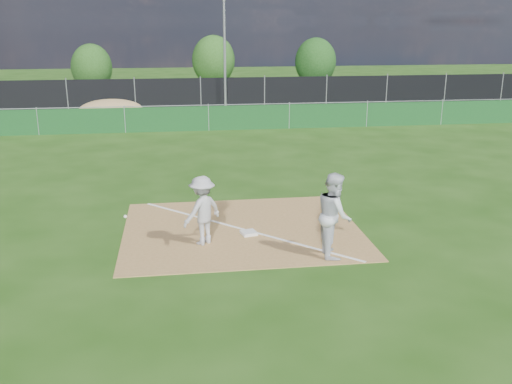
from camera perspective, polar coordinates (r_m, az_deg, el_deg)
The scene contains 17 objects.
ground at distance 23.29m, azimuth -3.99°, elevation 3.92°, with size 90.00×90.00×0.00m, color #1D440E.
infield_dirt at distance 14.68m, azimuth -1.42°, elevation -3.76°, with size 6.00×5.00×0.02m, color olive.
foul_line at distance 14.67m, azimuth -1.42°, elevation -3.71°, with size 0.08×7.00×0.01m, color white.
green_fence at distance 28.07m, azimuth -4.76°, elevation 7.35°, with size 44.00×0.05×1.20m, color #103D18.
dirt_mound at distance 31.68m, azimuth -14.30°, elevation 7.93°, with size 3.38×2.60×1.17m, color #A4834F.
black_fence at distance 35.95m, azimuth -5.55°, elevation 9.86°, with size 46.00×0.04×1.80m, color black.
parking_lot at distance 41.01m, azimuth -5.84°, elevation 9.43°, with size 46.00×9.00×0.01m, color black.
light_pole at distance 35.51m, azimuth -3.17°, elevation 14.85°, with size 0.16×0.16×8.00m, color slate.
first_base at distance 14.31m, azimuth -0.73°, elevation -4.10°, with size 0.36×0.36×0.08m, color silver.
play_at_first at distance 13.54m, azimuth -5.39°, elevation -1.84°, with size 2.45×1.15×1.66m.
runner at distance 12.94m, azimuth 7.83°, elevation -2.26°, with size 0.94×0.73×1.94m, color silver.
car_left at distance 39.99m, azimuth -15.81°, elevation 9.77°, with size 1.71×4.26×1.45m, color #A8AAB0.
car_mid at distance 39.76m, azimuth -6.78°, elevation 10.16°, with size 1.42×4.08×1.34m, color black.
car_right at distance 39.77m, azimuth -0.37°, elevation 10.19°, with size 1.71×4.21×1.22m, color black.
tree_left at distance 45.25m, azimuth -16.11°, elevation 11.89°, with size 3.01×3.01×3.57m.
tree_mid at distance 47.41m, azimuth -4.27°, elevation 13.00°, with size 3.45×3.45×4.10m.
tree_right at distance 47.42m, azimuth 5.97°, elevation 12.84°, with size 3.29×3.29×3.91m.
Camera 1 is at (-1.55, -12.66, 5.14)m, focal length 40.00 mm.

